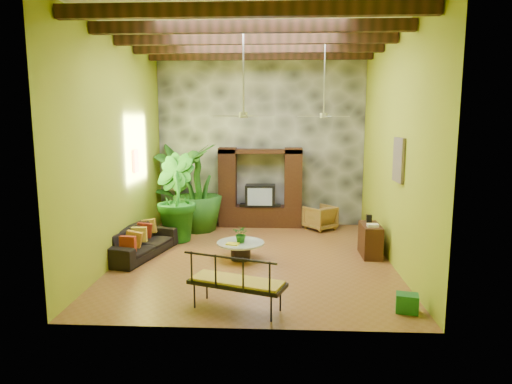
# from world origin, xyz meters

# --- Properties ---
(ground) EXTENTS (7.00, 7.00, 0.00)m
(ground) POSITION_xyz_m (0.00, 0.00, 0.00)
(ground) COLOR brown
(ground) RESTS_ON ground
(ceiling) EXTENTS (6.00, 7.00, 0.02)m
(ceiling) POSITION_xyz_m (0.00, 0.00, 5.00)
(ceiling) COLOR silver
(ceiling) RESTS_ON back_wall
(back_wall) EXTENTS (6.00, 0.02, 5.00)m
(back_wall) POSITION_xyz_m (0.00, 3.50, 2.50)
(back_wall) COLOR #A4B429
(back_wall) RESTS_ON ground
(left_wall) EXTENTS (0.02, 7.00, 5.00)m
(left_wall) POSITION_xyz_m (-3.00, 0.00, 2.50)
(left_wall) COLOR #A4B429
(left_wall) RESTS_ON ground
(right_wall) EXTENTS (0.02, 7.00, 5.00)m
(right_wall) POSITION_xyz_m (3.00, 0.00, 2.50)
(right_wall) COLOR #A4B429
(right_wall) RESTS_ON ground
(stone_accent_wall) EXTENTS (5.98, 0.10, 4.98)m
(stone_accent_wall) POSITION_xyz_m (0.00, 3.44, 2.50)
(stone_accent_wall) COLOR #37393E
(stone_accent_wall) RESTS_ON ground
(ceiling_beams) EXTENTS (5.95, 5.36, 0.22)m
(ceiling_beams) POSITION_xyz_m (0.00, 0.00, 4.78)
(ceiling_beams) COLOR #361B11
(ceiling_beams) RESTS_ON ceiling
(entertainment_center) EXTENTS (2.40, 0.55, 2.30)m
(entertainment_center) POSITION_xyz_m (0.00, 3.14, 0.97)
(entertainment_center) COLOR black
(entertainment_center) RESTS_ON ground
(ceiling_fan_front) EXTENTS (1.28, 1.28, 1.86)m
(ceiling_fan_front) POSITION_xyz_m (-0.20, -0.40, 3.40)
(ceiling_fan_front) COLOR #ADADB2
(ceiling_fan_front) RESTS_ON ceiling
(ceiling_fan_back) EXTENTS (1.28, 1.28, 1.86)m
(ceiling_fan_back) POSITION_xyz_m (1.60, 1.20, 3.40)
(ceiling_fan_back) COLOR #ADADB2
(ceiling_fan_back) RESTS_ON ceiling
(wall_art_mask) EXTENTS (0.06, 0.32, 0.55)m
(wall_art_mask) POSITION_xyz_m (-2.96, 1.00, 2.10)
(wall_art_mask) COLOR #C37C16
(wall_art_mask) RESTS_ON left_wall
(wall_art_painting) EXTENTS (0.06, 0.70, 0.90)m
(wall_art_painting) POSITION_xyz_m (2.96, -0.60, 2.30)
(wall_art_painting) COLOR #26638C
(wall_art_painting) RESTS_ON right_wall
(sofa) EXTENTS (1.37, 2.36, 0.65)m
(sofa) POSITION_xyz_m (-2.65, 0.07, 0.32)
(sofa) COLOR black
(sofa) RESTS_ON ground
(wicker_armchair) EXTENTS (1.04, 1.05, 0.69)m
(wicker_armchair) POSITION_xyz_m (1.72, 2.82, 0.34)
(wicker_armchair) COLOR olive
(wicker_armchair) RESTS_ON ground
(tall_plant_a) EXTENTS (1.44, 1.52, 2.39)m
(tall_plant_a) POSITION_xyz_m (-2.49, 3.09, 1.20)
(tall_plant_a) COLOR #225B18
(tall_plant_a) RESTS_ON ground
(tall_plant_b) EXTENTS (1.55, 1.59, 2.26)m
(tall_plant_b) POSITION_xyz_m (-2.13, 1.47, 1.13)
(tall_plant_b) COLOR #1B681C
(tall_plant_b) RESTS_ON ground
(tall_plant_c) EXTENTS (1.61, 1.61, 2.44)m
(tall_plant_c) POSITION_xyz_m (-1.73, 2.53, 1.22)
(tall_plant_c) COLOR #215817
(tall_plant_c) RESTS_ON ground
(coffee_table) EXTENTS (1.06, 1.06, 0.40)m
(coffee_table) POSITION_xyz_m (-0.30, -0.10, 0.26)
(coffee_table) COLOR black
(coffee_table) RESTS_ON ground
(centerpiece_plant) EXTENTS (0.44, 0.41, 0.39)m
(centerpiece_plant) POSITION_xyz_m (-0.28, -0.12, 0.60)
(centerpiece_plant) COLOR #1B5A17
(centerpiece_plant) RESTS_ON coffee_table
(yellow_tray) EXTENTS (0.30, 0.25, 0.03)m
(yellow_tray) POSITION_xyz_m (-0.46, -0.30, 0.41)
(yellow_tray) COLOR yellow
(yellow_tray) RESTS_ON coffee_table
(iron_bench) EXTENTS (1.69, 1.10, 0.57)m
(iron_bench) POSITION_xyz_m (-0.13, -2.88, 0.53)
(iron_bench) COLOR black
(iron_bench) RESTS_ON ground
(side_console) EXTENTS (0.42, 0.92, 0.74)m
(side_console) POSITION_xyz_m (2.65, 0.33, 0.37)
(side_console) COLOR #3B2212
(side_console) RESTS_ON ground
(green_bin) EXTENTS (0.40, 0.34, 0.31)m
(green_bin) POSITION_xyz_m (2.65, -2.77, 0.15)
(green_bin) COLOR #217F3F
(green_bin) RESTS_ON ground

